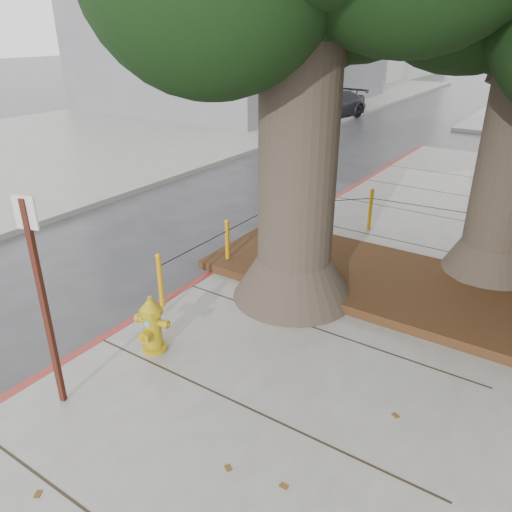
% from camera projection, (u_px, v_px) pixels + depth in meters
% --- Properties ---
extents(ground, '(140.00, 140.00, 0.00)m').
position_uv_depth(ground, '(208.00, 398.00, 6.36)').
color(ground, '#28282B').
rests_on(ground, ground).
extents(sidewalk_opposite, '(14.00, 60.00, 0.15)m').
position_uv_depth(sidewalk_opposite, '(96.00, 137.00, 20.91)').
color(sidewalk_opposite, slate).
rests_on(sidewalk_opposite, ground).
extents(curb_red, '(0.14, 26.00, 0.16)m').
position_uv_depth(curb_red, '(208.00, 278.00, 9.22)').
color(curb_red, maroon).
rests_on(curb_red, ground).
extents(planter_bed, '(6.40, 2.60, 0.16)m').
position_uv_depth(planter_bed, '(386.00, 282.00, 8.76)').
color(planter_bed, black).
rests_on(planter_bed, sidewalk_main).
extents(bollard_ring, '(3.79, 5.39, 0.95)m').
position_uv_depth(bollard_ring, '(311.00, 230.00, 9.82)').
color(bollard_ring, '#CA890B').
rests_on(bollard_ring, sidewalk_main).
extents(fire_hydrant, '(0.46, 0.43, 0.86)m').
position_uv_depth(fire_hydrant, '(152.00, 324.00, 6.88)').
color(fire_hydrant, '#B69512').
rests_on(fire_hydrant, sidewalk_main).
extents(signpost, '(0.25, 0.10, 2.61)m').
position_uv_depth(signpost, '(42.00, 294.00, 5.49)').
color(signpost, '#471911').
rests_on(signpost, sidewalk_main).
extents(car_dark, '(2.45, 4.82, 1.34)m').
position_uv_depth(car_dark, '(331.00, 105.00, 25.05)').
color(car_dark, black).
rests_on(car_dark, ground).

